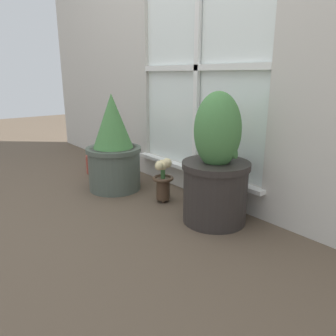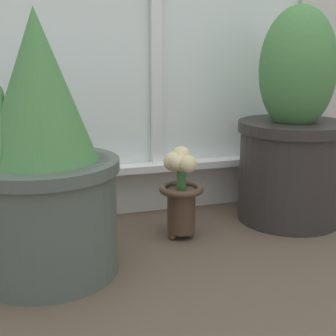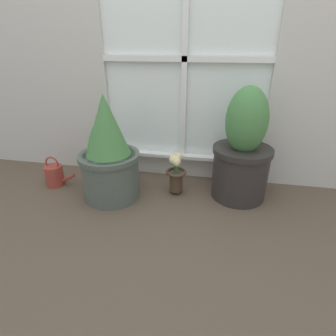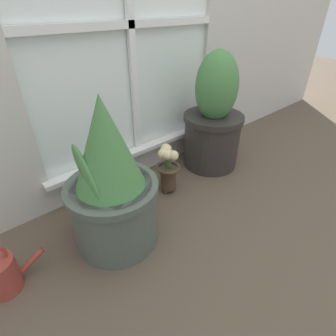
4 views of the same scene
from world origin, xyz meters
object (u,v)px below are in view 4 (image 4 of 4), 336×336
potted_plant_left (111,186)px  watering_can (1,274)px  potted_plant_right (213,121)px  flower_vase (167,167)px

potted_plant_left → watering_can: (-0.45, 0.06, -0.21)m
potted_plant_right → watering_can: 1.28m
potted_plant_left → watering_can: 0.50m
potted_plant_left → potted_plant_right: size_ratio=0.94×
potted_plant_right → flower_vase: size_ratio=2.50×
potted_plant_right → watering_can: bearing=-175.5°
potted_plant_left → potted_plant_right: potted_plant_right is taller
flower_vase → watering_can: flower_vase is taller
flower_vase → potted_plant_right: bearing=6.1°
flower_vase → watering_can: bearing=-176.3°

